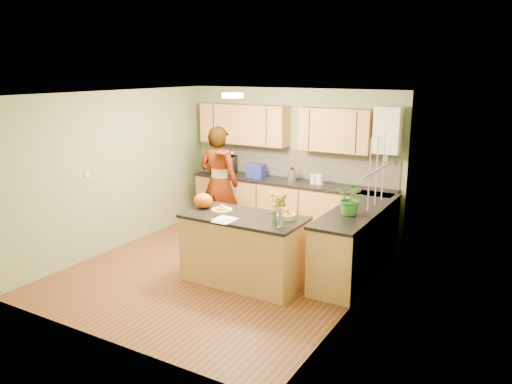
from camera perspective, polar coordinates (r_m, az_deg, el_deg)
The scene contains 28 objects.
floor at distance 7.32m, azimuth -3.75°, elevation -8.78°, with size 4.50×4.50×0.00m, color #583019.
ceiling at distance 6.76m, azimuth -4.09°, elevation 11.17°, with size 4.00×4.50×0.02m, color white.
wall_back at distance 8.85m, azimuth 4.22°, elevation 3.66°, with size 4.00×0.02×2.50m, color gray.
wall_front at distance 5.28m, azimuth -17.64°, elevation -4.04°, with size 4.00×0.02×2.50m, color gray.
wall_left at distance 8.19m, azimuth -15.63°, elevation 2.35°, with size 0.02×4.50×2.50m, color gray.
wall_right at distance 6.08m, azimuth 11.96°, elevation -1.35°, with size 0.02×4.50×2.50m, color gray.
back_counter at distance 8.72m, azimuth 3.86°, elevation -1.75°, with size 3.64×0.62×0.94m.
right_counter at distance 7.17m, azimuth 11.51°, elevation -5.50°, with size 0.62×2.24×0.94m.
splashback at distance 8.80m, azimuth 4.76°, elevation 3.26°, with size 3.60×0.02×0.52m, color beige.
upper_cabinets at distance 8.69m, azimuth 2.75°, elevation 7.49°, with size 3.20×0.34×0.70m.
boiler at distance 8.02m, azimuth 14.87°, elevation 6.84°, with size 0.40×0.30×0.86m.
window_right at distance 6.57m, azimuth 13.68°, elevation 2.38°, with size 0.01×1.30×1.05m.
light_switch at distance 7.78m, azimuth -18.71°, elevation 1.90°, with size 0.02×0.09×0.09m, color white.
ceiling_lamp at distance 7.01m, azimuth -2.69°, elevation 10.97°, with size 0.30×0.30×0.07m.
peninsula_island at distance 6.74m, azimuth -1.36°, elevation -6.51°, with size 1.62×0.83×0.93m.
fruit_dish at distance 6.77m, azimuth -3.92°, elevation -1.97°, with size 0.28×0.28×0.10m.
orange_bowl at distance 6.45m, azimuth 3.49°, elevation -2.60°, with size 0.23×0.23×0.14m.
flower_vase at distance 6.08m, azimuth 2.56°, elevation -1.16°, with size 0.25×0.25×0.47m.
orange_bag at distance 6.98m, azimuth -6.03°, elevation -0.98°, with size 0.27×0.23×0.21m, color #E15912.
papers at distance 6.40m, azimuth -3.54°, elevation -3.21°, with size 0.23×0.31×0.01m, color white.
violinist at distance 8.39m, azimuth -4.24°, elevation 1.04°, with size 0.70×0.46×1.91m, color tan.
violin at distance 7.99m, azimuth -4.01°, elevation 4.60°, with size 0.64×0.26×0.13m, color #4A1204, non-canonical shape.
microwave at distance 9.31m, azimuth -4.12°, elevation 3.19°, with size 0.55×0.38×0.31m, color white.
blue_box at distance 8.86m, azimuth 0.02°, elevation 2.46°, with size 0.30×0.22×0.24m, color #202C96.
kettle at distance 8.55m, azimuth 4.13°, elevation 1.98°, with size 0.15×0.15×0.29m.
jar_cream at distance 8.40m, azimuth 6.58°, elevation 1.47°, with size 0.11×0.11×0.16m, color beige.
jar_white at distance 8.37m, azimuth 7.31°, elevation 1.43°, with size 0.11×0.11×0.17m, color white.
potted_plant at distance 6.65m, azimuth 10.82°, elevation -0.74°, with size 0.41×0.35×0.45m, color #327426.
Camera 1 is at (3.77, -5.60, 2.82)m, focal length 35.00 mm.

